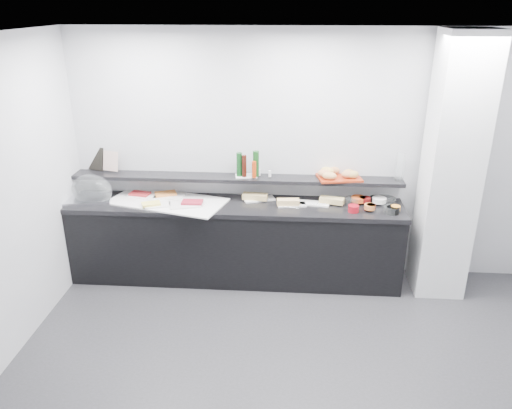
# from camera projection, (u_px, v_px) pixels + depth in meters

# --- Properties ---
(ground) EXTENTS (5.00, 5.00, 0.00)m
(ground) POSITION_uv_depth(u_px,v_px,m) (298.00, 385.00, 4.09)
(ground) COLOR #2D2D30
(ground) RESTS_ON ground
(back_wall) EXTENTS (5.00, 0.02, 2.70)m
(back_wall) POSITION_uv_depth(u_px,v_px,m) (301.00, 157.00, 5.42)
(back_wall) COLOR #B1B3B8
(back_wall) RESTS_ON ground
(ceiling) EXTENTS (5.00, 5.00, 0.00)m
(ceiling) POSITION_uv_depth(u_px,v_px,m) (311.00, 40.00, 3.07)
(ceiling) COLOR white
(ceiling) RESTS_ON back_wall
(column) EXTENTS (0.50, 0.50, 2.70)m
(column) POSITION_uv_depth(u_px,v_px,m) (451.00, 170.00, 5.00)
(column) COLOR silver
(column) RESTS_ON ground
(buffet_cabinet) EXTENTS (3.60, 0.60, 0.85)m
(buffet_cabinet) POSITION_uv_depth(u_px,v_px,m) (235.00, 243.00, 5.54)
(buffet_cabinet) COLOR black
(buffet_cabinet) RESTS_ON ground
(counter_top) EXTENTS (3.62, 0.62, 0.05)m
(counter_top) POSITION_uv_depth(u_px,v_px,m) (235.00, 206.00, 5.37)
(counter_top) COLOR black
(counter_top) RESTS_ON buffet_cabinet
(wall_shelf) EXTENTS (3.60, 0.25, 0.04)m
(wall_shelf) POSITION_uv_depth(u_px,v_px,m) (236.00, 178.00, 5.44)
(wall_shelf) COLOR black
(wall_shelf) RESTS_ON back_wall
(cloche_base) EXTENTS (0.56, 0.44, 0.04)m
(cloche_base) POSITION_uv_depth(u_px,v_px,m) (88.00, 199.00, 5.43)
(cloche_base) COLOR silver
(cloche_base) RESTS_ON counter_top
(cloche_dome) EXTENTS (0.55, 0.44, 0.34)m
(cloche_dome) POSITION_uv_depth(u_px,v_px,m) (92.00, 190.00, 5.40)
(cloche_dome) COLOR white
(cloche_dome) RESTS_ON cloche_base
(linen_runner) EXTENTS (1.34, 0.89, 0.01)m
(linen_runner) POSITION_uv_depth(u_px,v_px,m) (168.00, 201.00, 5.41)
(linen_runner) COLOR silver
(linen_runner) RESTS_ON counter_top
(platter_meat_a) EXTENTS (0.39, 0.32, 0.01)m
(platter_meat_a) POSITION_uv_depth(u_px,v_px,m) (145.00, 195.00, 5.54)
(platter_meat_a) COLOR white
(platter_meat_a) RESTS_ON linen_runner
(food_meat_a) EXTENTS (0.24, 0.18, 0.02)m
(food_meat_a) POSITION_uv_depth(u_px,v_px,m) (140.00, 194.00, 5.53)
(food_meat_a) COLOR maroon
(food_meat_a) RESTS_ON platter_meat_a
(platter_salmon) EXTENTS (0.34, 0.25, 0.01)m
(platter_salmon) POSITION_uv_depth(u_px,v_px,m) (169.00, 196.00, 5.51)
(platter_salmon) COLOR white
(platter_salmon) RESTS_ON linen_runner
(food_salmon) EXTENTS (0.27, 0.22, 0.02)m
(food_salmon) POSITION_uv_depth(u_px,v_px,m) (166.00, 194.00, 5.53)
(food_salmon) COLOR orange
(food_salmon) RESTS_ON platter_salmon
(platter_cheese) EXTENTS (0.30, 0.23, 0.01)m
(platter_cheese) POSITION_uv_depth(u_px,v_px,m) (158.00, 205.00, 5.28)
(platter_cheese) COLOR white
(platter_cheese) RESTS_ON linen_runner
(food_cheese) EXTENTS (0.22, 0.19, 0.02)m
(food_cheese) POSITION_uv_depth(u_px,v_px,m) (151.00, 204.00, 5.26)
(food_cheese) COLOR #F6E15F
(food_cheese) RESTS_ON platter_cheese
(platter_meat_b) EXTENTS (0.37, 0.30, 0.01)m
(platter_meat_b) POSITION_uv_depth(u_px,v_px,m) (185.00, 205.00, 5.28)
(platter_meat_b) COLOR silver
(platter_meat_b) RESTS_ON linen_runner
(food_meat_b) EXTENTS (0.22, 0.14, 0.02)m
(food_meat_b) POSITION_uv_depth(u_px,v_px,m) (192.00, 202.00, 5.30)
(food_meat_b) COLOR maroon
(food_meat_b) RESTS_ON platter_meat_b
(sandwich_plate_left) EXTENTS (0.37, 0.25, 0.01)m
(sandwich_plate_left) POSITION_uv_depth(u_px,v_px,m) (259.00, 199.00, 5.47)
(sandwich_plate_left) COLOR white
(sandwich_plate_left) RESTS_ON counter_top
(sandwich_food_left) EXTENTS (0.28, 0.13, 0.06)m
(sandwich_food_left) POSITION_uv_depth(u_px,v_px,m) (255.00, 196.00, 5.44)
(sandwich_food_left) COLOR tan
(sandwich_food_left) RESTS_ON sandwich_plate_left
(tongs_left) EXTENTS (0.16, 0.02, 0.01)m
(tongs_left) POSITION_uv_depth(u_px,v_px,m) (262.00, 200.00, 5.42)
(tongs_left) COLOR #B4B7BB
(tongs_left) RESTS_ON sandwich_plate_left
(sandwich_plate_mid) EXTENTS (0.32, 0.17, 0.01)m
(sandwich_plate_mid) POSITION_uv_depth(u_px,v_px,m) (292.00, 205.00, 5.32)
(sandwich_plate_mid) COLOR silver
(sandwich_plate_mid) RESTS_ON counter_top
(sandwich_food_mid) EXTENTS (0.24, 0.11, 0.06)m
(sandwich_food_mid) POSITION_uv_depth(u_px,v_px,m) (288.00, 202.00, 5.29)
(sandwich_food_mid) COLOR #D8B271
(sandwich_food_mid) RESTS_ON sandwich_plate_mid
(tongs_mid) EXTENTS (0.16, 0.04, 0.01)m
(tongs_mid) POSITION_uv_depth(u_px,v_px,m) (291.00, 208.00, 5.22)
(tongs_mid) COLOR #B0B3B7
(tongs_mid) RESTS_ON sandwich_plate_mid
(sandwich_plate_right) EXTENTS (0.35, 0.19, 0.01)m
(sandwich_plate_right) POSITION_uv_depth(u_px,v_px,m) (314.00, 203.00, 5.36)
(sandwich_plate_right) COLOR white
(sandwich_plate_right) RESTS_ON counter_top
(sandwich_food_right) EXTENTS (0.27, 0.16, 0.06)m
(sandwich_food_right) POSITION_uv_depth(u_px,v_px,m) (332.00, 200.00, 5.34)
(sandwich_food_right) COLOR tan
(sandwich_food_right) RESTS_ON sandwich_plate_right
(tongs_right) EXTENTS (0.16, 0.02, 0.01)m
(tongs_right) POSITION_uv_depth(u_px,v_px,m) (319.00, 204.00, 5.31)
(tongs_right) COLOR #B0B3B7
(tongs_right) RESTS_ON sandwich_plate_right
(bowl_glass_fruit) EXTENTS (0.20, 0.20, 0.07)m
(bowl_glass_fruit) POSITION_uv_depth(u_px,v_px,m) (351.00, 201.00, 5.34)
(bowl_glass_fruit) COLOR white
(bowl_glass_fruit) RESTS_ON counter_top
(fill_glass_fruit) EXTENTS (0.19, 0.19, 0.05)m
(fill_glass_fruit) POSITION_uv_depth(u_px,v_px,m) (359.00, 199.00, 5.37)
(fill_glass_fruit) COLOR #D8501D
(fill_glass_fruit) RESTS_ON bowl_glass_fruit
(bowl_black_jam) EXTENTS (0.16, 0.16, 0.07)m
(bowl_black_jam) POSITION_uv_depth(u_px,v_px,m) (376.00, 200.00, 5.37)
(bowl_black_jam) COLOR black
(bowl_black_jam) RESTS_ON counter_top
(fill_black_jam) EXTENTS (0.14, 0.14, 0.05)m
(fill_black_jam) POSITION_uv_depth(u_px,v_px,m) (365.00, 200.00, 5.35)
(fill_black_jam) COLOR #5F0D0D
(fill_black_jam) RESTS_ON bowl_black_jam
(bowl_glass_cream) EXTENTS (0.27, 0.27, 0.07)m
(bowl_glass_cream) POSITION_uv_depth(u_px,v_px,m) (386.00, 201.00, 5.35)
(bowl_glass_cream) COLOR white
(bowl_glass_cream) RESTS_ON counter_top
(fill_glass_cream) EXTENTS (0.19, 0.19, 0.05)m
(fill_glass_cream) POSITION_uv_depth(u_px,v_px,m) (379.00, 200.00, 5.34)
(fill_glass_cream) COLOR white
(fill_glass_cream) RESTS_ON bowl_glass_cream
(bowl_red_jam) EXTENTS (0.12, 0.12, 0.07)m
(bowl_red_jam) POSITION_uv_depth(u_px,v_px,m) (353.00, 209.00, 5.15)
(bowl_red_jam) COLOR maroon
(bowl_red_jam) RESTS_ON counter_top
(fill_red_jam) EXTENTS (0.11, 0.11, 0.05)m
(fill_red_jam) POSITION_uv_depth(u_px,v_px,m) (371.00, 207.00, 5.16)
(fill_red_jam) COLOR #5D150D
(fill_red_jam) RESTS_ON bowl_red_jam
(bowl_glass_salmon) EXTENTS (0.19, 0.19, 0.07)m
(bowl_glass_salmon) POSITION_uv_depth(u_px,v_px,m) (391.00, 210.00, 5.11)
(bowl_glass_salmon) COLOR white
(bowl_glass_salmon) RESTS_ON counter_top
(fill_glass_salmon) EXTENTS (0.14, 0.14, 0.05)m
(fill_glass_salmon) POSITION_uv_depth(u_px,v_px,m) (370.00, 207.00, 5.16)
(fill_glass_salmon) COLOR orange
(fill_glass_salmon) RESTS_ON bowl_glass_salmon
(bowl_black_fruit) EXTENTS (0.15, 0.15, 0.07)m
(bowl_black_fruit) POSITION_uv_depth(u_px,v_px,m) (393.00, 210.00, 5.11)
(bowl_black_fruit) COLOR black
(bowl_black_fruit) RESTS_ON counter_top
(fill_black_fruit) EXTENTS (0.12, 0.12, 0.05)m
(fill_black_fruit) POSITION_uv_depth(u_px,v_px,m) (396.00, 208.00, 5.13)
(fill_black_fruit) COLOR orange
(fill_black_fruit) RESTS_ON bowl_black_fruit
(framed_print) EXTENTS (0.21, 0.13, 0.26)m
(framed_print) POSITION_uv_depth(u_px,v_px,m) (96.00, 158.00, 5.61)
(framed_print) COLOR black
(framed_print) RESTS_ON wall_shelf
(print_art) EXTENTS (0.20, 0.10, 0.22)m
(print_art) POSITION_uv_depth(u_px,v_px,m) (111.00, 161.00, 5.52)
(print_art) COLOR tan
(print_art) RESTS_ON framed_print
(condiment_tray) EXTENTS (0.25, 0.18, 0.01)m
(condiment_tray) POSITION_uv_depth(u_px,v_px,m) (246.00, 176.00, 5.43)
(condiment_tray) COLOR white
(condiment_tray) RESTS_ON wall_shelf
(bottle_green_a) EXTENTS (0.07, 0.07, 0.26)m
(bottle_green_a) POSITION_uv_depth(u_px,v_px,m) (239.00, 164.00, 5.37)
(bottle_green_a) COLOR #103D17
(bottle_green_a) RESTS_ON condiment_tray
(bottle_brown) EXTENTS (0.06, 0.06, 0.24)m
(bottle_brown) POSITION_uv_depth(u_px,v_px,m) (244.00, 166.00, 5.35)
(bottle_brown) COLOR black
(bottle_brown) RESTS_ON condiment_tray
(bottle_green_b) EXTENTS (0.07, 0.07, 0.28)m
(bottle_green_b) POSITION_uv_depth(u_px,v_px,m) (256.00, 164.00, 5.36)
(bottle_green_b) COLOR #103D14
(bottle_green_b) RESTS_ON condiment_tray
(bottle_hot) EXTENTS (0.05, 0.05, 0.18)m
(bottle_hot) POSITION_uv_depth(u_px,v_px,m) (254.00, 169.00, 5.33)
(bottle_hot) COLOR #AD310C
(bottle_hot) RESTS_ON condiment_tray
(shaker_salt) EXTENTS (0.04, 0.04, 0.07)m
(shaker_salt) POSITION_uv_depth(u_px,v_px,m) (270.00, 174.00, 5.37)
(shaker_salt) COLOR silver
(shaker_salt) RESTS_ON condiment_tray
(shaker_pepper) EXTENTS (0.03, 0.03, 0.07)m
(shaker_pepper) POSITION_uv_depth(u_px,v_px,m) (259.00, 172.00, 5.42)
(shaker_pepper) COLOR silver
(shaker_pepper) RESTS_ON condiment_tray
(bread_tray) EXTENTS (0.50, 0.39, 0.02)m
(bread_tray) POSITION_uv_depth(u_px,v_px,m) (339.00, 177.00, 5.37)
(bread_tray) COLOR #962A10
(bread_tray) RESTS_ON wall_shelf
(bread_roll_nw) EXTENTS (0.17, 0.15, 0.08)m
(bread_roll_nw) POSITION_uv_depth(u_px,v_px,m) (327.00, 171.00, 5.42)
(bread_roll_nw) COLOR gold
(bread_roll_nw) RESTS_ON bread_tray
(bread_roll_n) EXTENTS (0.12, 0.08, 0.08)m
(bread_roll_n) POSITION_uv_depth(u_px,v_px,m) (334.00, 170.00, 5.43)
(bread_roll_n) COLOR #AF7243
(bread_roll_n) RESTS_ON bread_tray
(bread_roll_ne) EXTENTS (0.13, 0.10, 0.08)m
(bread_roll_ne) POSITION_uv_depth(u_px,v_px,m) (349.00, 173.00, 5.36)
(bread_roll_ne) COLOR #B28544
(bread_roll_ne) RESTS_ON bread_tray
(bread_roll_sw) EXTENTS (0.16, 0.11, 0.08)m
(bread_roll_sw) POSITION_uv_depth(u_px,v_px,m) (329.00, 176.00, 5.26)
(bread_roll_sw) COLOR #C3884A
(bread_roll_sw) RESTS_ON bread_tray
(bread_roll_se) EXTENTS (0.15, 0.12, 0.08)m
(bread_roll_se) POSITION_uv_depth(u_px,v_px,m) (353.00, 175.00, 5.30)
(bread_roll_se) COLOR #B28D44
(bread_roll_se) RESTS_ON bread_tray
(bread_roll_midw) EXTENTS (0.16, 0.12, 0.08)m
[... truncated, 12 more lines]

